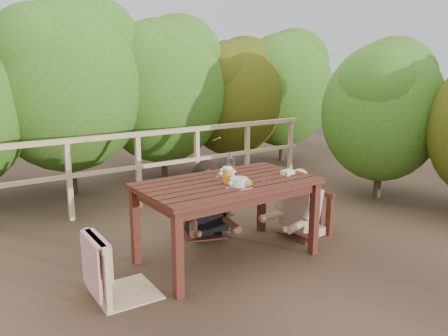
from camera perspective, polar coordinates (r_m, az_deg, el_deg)
ground at (r=4.55m, az=0.37°, el=-11.24°), size 60.00×60.00×0.00m
table at (r=4.41m, az=0.38°, el=-6.66°), size 1.66×0.94×0.77m
chair_left at (r=3.78m, az=-12.61°, el=-8.26°), size 0.53×0.53×1.03m
chair_far at (r=5.02m, az=-2.57°, el=-2.96°), size 0.62×0.62×0.98m
chair_right at (r=5.07m, az=10.22°, el=-3.36°), size 0.46×0.46×0.92m
woman at (r=4.99m, az=-2.71°, el=-1.01°), size 0.72×0.79×1.32m
diner_right at (r=5.05m, az=10.54°, el=-1.41°), size 0.63×0.52×1.27m
railing at (r=6.05m, az=-10.67°, el=-0.28°), size 5.60×0.10×1.01m
hedge_row at (r=7.16m, az=-12.26°, el=12.92°), size 6.60×1.60×3.80m
shrub_side at (r=6.49m, az=25.20°, el=8.06°), size 1.40×2.20×2.90m
soup_near at (r=4.11m, az=1.88°, el=-1.85°), size 0.27×0.27×0.09m
soup_far at (r=4.48m, az=0.42°, el=-0.66°), size 0.24×0.24×0.08m
bread_roll at (r=4.10m, az=2.72°, el=-1.96°), size 0.13×0.10×0.08m
beer_glass at (r=4.21m, az=0.41°, el=-0.95°), size 0.09×0.09×0.17m
bottle at (r=4.37m, az=0.81°, el=0.27°), size 0.06×0.06×0.27m
tumbler at (r=4.23m, az=5.08°, el=-1.59°), size 0.06×0.06×0.07m
butter_tub at (r=4.58m, az=7.99°, el=-0.64°), size 0.15×0.12×0.06m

